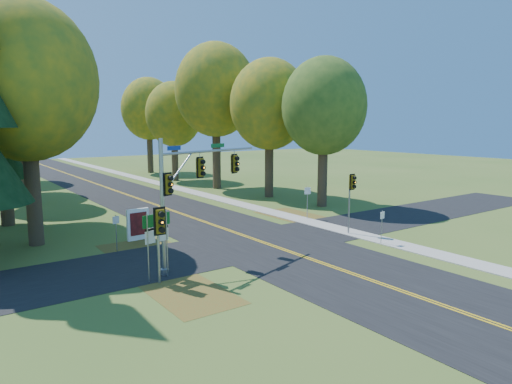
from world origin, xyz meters
TOP-DOWN VIEW (x-y plane):
  - ground at (0.00, 0.00)m, footprint 160.00×160.00m
  - road_main at (0.00, 0.00)m, footprint 8.00×160.00m
  - road_cross at (0.00, 2.00)m, footprint 60.00×6.00m
  - centerline_left at (-0.10, 0.00)m, footprint 0.10×160.00m
  - centerline_right at (0.10, 0.00)m, footprint 0.10×160.00m
  - sidewalk_east at (6.20, 0.00)m, footprint 1.60×160.00m
  - leaf_patch_w_near at (-6.50, 4.00)m, footprint 4.00×6.00m
  - leaf_patch_e at (6.80, 6.00)m, footprint 3.50×8.00m
  - leaf_patch_w_far at (-7.50, -3.00)m, footprint 3.00×5.00m
  - tree_w_a at (-11.13, 9.38)m, footprint 8.00×8.00m
  - tree_e_a at (11.57, 8.77)m, footprint 7.20×7.20m
  - tree_e_b at (10.97, 15.58)m, footprint 7.60×7.60m
  - tree_w_c at (-9.54, 24.47)m, footprint 6.80×6.80m
  - tree_e_c at (9.88, 23.69)m, footprint 8.80×8.80m
  - tree_e_d at (9.26, 32.87)m, footprint 7.00×7.00m
  - tree_e_e at (10.47, 43.58)m, footprint 7.80×7.80m
  - traffic_mast at (-5.64, 0.35)m, footprint 6.80×2.58m
  - east_signal_pole at (5.84, 0.17)m, footprint 0.46×0.53m
  - ped_signal_pole at (-8.01, -1.32)m, footprint 0.56×0.64m
  - route_sign_cluster at (-7.83, -0.59)m, footprint 1.45×0.35m
  - info_kiosk at (-5.86, 6.87)m, footprint 1.42×0.29m
  - reg_sign_e_north at (6.85, 5.44)m, footprint 0.45×0.22m
  - reg_sign_e_south at (5.51, -2.58)m, footprint 0.39×0.08m
  - reg_sign_w at (-7.80, 5.13)m, footprint 0.40×0.11m

SIDE VIEW (x-z plane):
  - ground at x=0.00m, z-range 0.00..0.00m
  - leaf_patch_w_near at x=-6.50m, z-range 0.00..0.01m
  - leaf_patch_e at x=6.80m, z-range 0.00..0.01m
  - leaf_patch_w_far at x=-7.50m, z-range 0.00..0.01m
  - road_cross at x=0.00m, z-range 0.00..0.02m
  - road_main at x=0.00m, z-range 0.00..0.02m
  - centerline_left at x=-0.10m, z-range 0.02..0.03m
  - centerline_right at x=0.10m, z-range 0.02..0.03m
  - sidewalk_east at x=6.20m, z-range 0.00..0.06m
  - info_kiosk at x=-5.86m, z-range 0.00..1.95m
  - reg_sign_e_south at x=5.51m, z-range 0.38..2.41m
  - reg_sign_w at x=-7.80m, z-range 0.38..2.47m
  - reg_sign_e_north at x=6.85m, z-range 0.46..2.94m
  - route_sign_cluster at x=-7.83m, z-range 0.65..3.80m
  - ped_signal_pole at x=-8.01m, z-range 0.86..4.38m
  - east_signal_pole at x=5.84m, z-range 1.02..4.98m
  - traffic_mast at x=-5.64m, z-range 0.92..7.39m
  - tree_w_c at x=-9.54m, z-range 1.99..13.90m
  - tree_e_d at x=9.26m, z-range 2.08..14.40m
  - tree_e_a at x=11.57m, z-range 2.16..14.90m
  - tree_e_b at x=10.97m, z-range 2.23..15.56m
  - tree_e_e at x=10.47m, z-range 2.32..16.06m
  - tree_w_a at x=-11.13m, z-range 2.41..16.56m
  - tree_e_c at x=9.88m, z-range 2.77..18.56m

